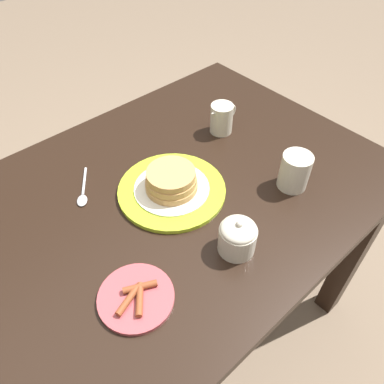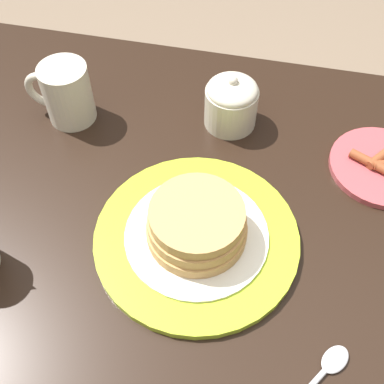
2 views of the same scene
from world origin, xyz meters
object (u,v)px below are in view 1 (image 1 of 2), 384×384
side_plate_bacon (136,297)px  sugar_bowl (238,236)px  spoon (83,193)px  pancake_plate (172,185)px  creamer_pitcher (222,118)px  coffee_mug (296,170)px

side_plate_bacon → sugar_bowl: bearing=-11.4°
sugar_bowl → spoon: (-0.17, 0.38, -0.04)m
pancake_plate → creamer_pitcher: (0.28, 0.10, 0.02)m
pancake_plate → coffee_mug: bearing=-36.9°
sugar_bowl → spoon: sugar_bowl is taller
side_plate_bacon → coffee_mug: (0.50, -0.01, 0.04)m
sugar_bowl → pancake_plate: bearing=88.7°
side_plate_bacon → creamer_pitcher: size_ratio=1.45×
sugar_bowl → coffee_mug: bearing=9.4°
pancake_plate → spoon: 0.23m
pancake_plate → side_plate_bacon: (-0.25, -0.19, -0.02)m
pancake_plate → creamer_pitcher: bearing=19.8°
pancake_plate → spoon: pancake_plate is taller
creamer_pitcher → sugar_bowl: 0.44m
creamer_pitcher → sugar_bowl: (-0.28, -0.33, -0.00)m
creamer_pitcher → coffee_mug: bearing=-94.8°
side_plate_bacon → spoon: 0.34m
pancake_plate → coffee_mug: (0.25, -0.19, 0.03)m
coffee_mug → sugar_bowl: bearing=-170.6°
sugar_bowl → side_plate_bacon: bearing=168.6°
side_plate_bacon → coffee_mug: size_ratio=1.42×
coffee_mug → creamer_pitcher: (0.02, 0.29, -0.00)m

